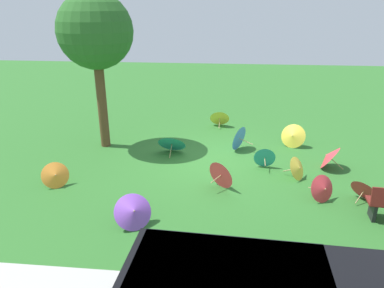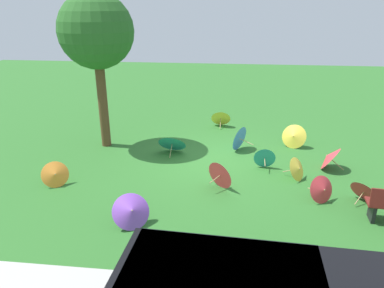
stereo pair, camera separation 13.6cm
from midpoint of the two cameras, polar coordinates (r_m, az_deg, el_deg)
ground at (r=11.49m, az=2.71°, el=-2.60°), size 40.00×40.00×0.00m
shade_tree at (r=12.19m, az=-15.58°, el=16.82°), size 2.41×2.41×5.11m
parasol_teal_0 at (r=11.10m, az=11.21°, el=-2.05°), size 0.66×0.58×0.66m
parasol_red_0 at (r=9.60m, az=19.97°, el=-6.79°), size 0.81×0.79×0.71m
parasol_orange_1 at (r=10.43m, az=-21.43°, el=-4.69°), size 0.86×0.77×0.70m
parasol_red_1 at (r=11.52m, az=20.69°, el=-1.86°), size 0.89×1.01×0.78m
parasol_yellow_0 at (r=14.65m, az=4.20°, el=4.32°), size 0.79×0.79×0.74m
parasol_teal_3 at (r=11.87m, az=-3.52°, el=0.34°), size 0.98×0.85×0.81m
parasol_red_2 at (r=10.05m, az=25.69°, el=-6.52°), size 0.84×0.84×0.66m
parasol_blue_2 at (r=12.26m, az=6.97°, el=1.02°), size 0.87×0.88×0.86m
parasol_yellow_1 at (r=12.86m, az=15.58°, el=1.26°), size 0.96×0.85×0.82m
parasol_red_5 at (r=9.68m, az=4.45°, el=-4.86°), size 0.80×0.73×0.81m
parasol_yellow_2 at (r=10.57m, az=16.34°, el=-3.76°), size 0.75×0.81×0.67m
parasol_purple_0 at (r=8.14m, az=-9.86°, el=-10.62°), size 1.06×0.99×0.80m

